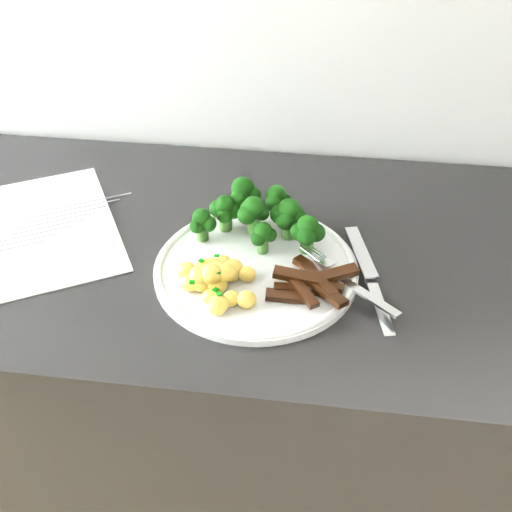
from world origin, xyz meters
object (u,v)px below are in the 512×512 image
plate (256,268)px  fork (350,282)px  potatoes (216,279)px  recipe_paper (43,229)px  counter (221,419)px  broccoli (261,213)px  beef_strips (311,283)px  knife (374,291)px

plate → fork: 0.14m
plate → potatoes: potatoes is taller
recipe_paper → counter: bearing=-0.8°
potatoes → plate: bearing=47.3°
broccoli → plate: bearing=-88.6°
beef_strips → fork: beef_strips is taller
counter → broccoli: bearing=15.5°
potatoes → knife: 0.22m
recipe_paper → beef_strips: bearing=-12.6°
fork → knife: 0.03m
counter → fork: 0.51m
plate → knife: 0.17m
recipe_paper → potatoes: potatoes is taller
broccoli → beef_strips: size_ratio=1.59×
beef_strips → knife: bearing=6.6°
potatoes → beef_strips: (0.13, 0.01, -0.00)m
recipe_paper → potatoes: bearing=-20.3°
recipe_paper → plate: (0.35, -0.06, 0.01)m
counter → fork: fork is taller
broccoli → knife: broccoli is taller
counter → fork: (0.21, -0.08, 0.45)m
recipe_paper → potatoes: 0.32m
fork → potatoes: bearing=-172.1°
counter → potatoes: (0.03, -0.11, 0.46)m
broccoli → potatoes: 0.14m
beef_strips → fork: size_ratio=0.87×
knife → potatoes: bearing=-173.6°
broccoli → knife: 0.20m
broccoli → fork: size_ratio=1.38×
beef_strips → recipe_paper: bearing=167.4°
recipe_paper → plate: 0.35m
recipe_paper → knife: 0.52m
plate → broccoli: 0.09m
knife → beef_strips: bearing=-173.4°
beef_strips → knife: 0.09m
counter → broccoli: size_ratio=11.56×
recipe_paper → knife: knife is taller
potatoes → knife: bearing=6.4°
recipe_paper → broccoli: 0.35m
counter → knife: 0.51m
fork → recipe_paper: bearing=170.0°
beef_strips → plate: bearing=155.1°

